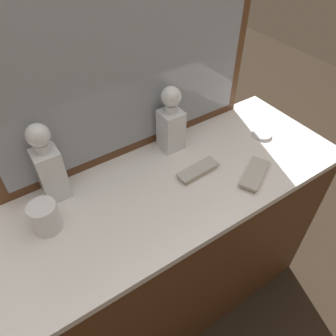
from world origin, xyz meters
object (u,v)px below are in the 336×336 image
at_px(crystal_decanter_left, 50,169).
at_px(crystal_tumbler_right, 45,218).
at_px(silver_brush_right, 254,174).
at_px(porcelain_dish, 262,134).
at_px(silver_brush_center, 198,171).
at_px(crystal_decanter_right, 171,125).

height_order(crystal_decanter_left, crystal_tumbler_right, crystal_decanter_left).
bearing_deg(crystal_tumbler_right, crystal_decanter_left, 58.70).
bearing_deg(silver_brush_right, crystal_decanter_left, 153.00).
height_order(crystal_tumbler_right, silver_brush_right, crystal_tumbler_right).
distance_m(crystal_decanter_left, porcelain_dish, 0.83).
xyz_separation_m(crystal_decanter_left, silver_brush_center, (0.46, -0.18, -0.10)).
relative_size(crystal_decanter_left, crystal_tumbler_right, 2.87).
distance_m(crystal_decanter_left, silver_brush_right, 0.69).
bearing_deg(crystal_tumbler_right, crystal_decanter_right, 12.07).
relative_size(silver_brush_center, silver_brush_right, 0.93).
height_order(crystal_tumbler_right, silver_brush_center, crystal_tumbler_right).
bearing_deg(silver_brush_center, crystal_decanter_right, 88.80).
xyz_separation_m(crystal_tumbler_right, silver_brush_right, (0.68, -0.19, -0.03)).
xyz_separation_m(crystal_tumbler_right, silver_brush_center, (0.53, -0.07, -0.03)).
xyz_separation_m(crystal_decanter_right, crystal_tumbler_right, (-0.53, -0.11, -0.06)).
height_order(crystal_decanter_right, crystal_decanter_left, crystal_decanter_left).
bearing_deg(silver_brush_right, crystal_tumbler_right, 164.19).
distance_m(crystal_decanter_right, silver_brush_right, 0.36).
height_order(crystal_decanter_left, silver_brush_right, crystal_decanter_left).
relative_size(crystal_decanter_right, crystal_decanter_left, 0.92).
bearing_deg(silver_brush_right, silver_brush_center, 140.53).
relative_size(crystal_decanter_right, porcelain_dish, 3.37).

